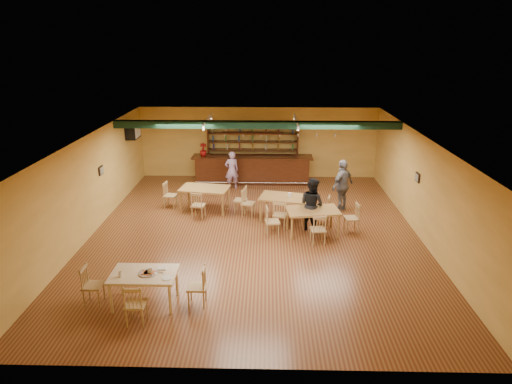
{
  "coord_description": "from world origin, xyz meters",
  "views": [
    {
      "loc": [
        0.36,
        -12.7,
        5.76
      ],
      "look_at": [
        0.03,
        0.6,
        1.15
      ],
      "focal_mm": 31.47,
      "sensor_mm": 36.0,
      "label": 1
    }
  ],
  "objects_px": {
    "dining_table_a": "(205,199)",
    "dining_table_b": "(285,208)",
    "dining_table_d": "(312,222)",
    "patron_bar": "(232,170)",
    "near_table": "(145,289)",
    "bar_counter": "(252,169)",
    "patron_right_a": "(312,204)"
  },
  "relations": [
    {
      "from": "bar_counter",
      "to": "dining_table_d",
      "type": "bearing_deg",
      "value": -68.52
    },
    {
      "from": "near_table",
      "to": "patron_bar",
      "type": "relative_size",
      "value": 0.95
    },
    {
      "from": "patron_bar",
      "to": "dining_table_a",
      "type": "bearing_deg",
      "value": 52.57
    },
    {
      "from": "near_table",
      "to": "patron_bar",
      "type": "bearing_deg",
      "value": 80.78
    },
    {
      "from": "patron_bar",
      "to": "near_table",
      "type": "bearing_deg",
      "value": 61.18
    },
    {
      "from": "dining_table_b",
      "to": "near_table",
      "type": "relative_size",
      "value": 1.11
    },
    {
      "from": "bar_counter",
      "to": "dining_table_a",
      "type": "xyz_separation_m",
      "value": [
        -1.56,
        -3.2,
        -0.15
      ]
    },
    {
      "from": "dining_table_a",
      "to": "patron_bar",
      "type": "height_order",
      "value": "patron_bar"
    },
    {
      "from": "patron_bar",
      "to": "patron_right_a",
      "type": "xyz_separation_m",
      "value": [
        2.8,
        -3.98,
        0.08
      ]
    },
    {
      "from": "dining_table_a",
      "to": "dining_table_b",
      "type": "xyz_separation_m",
      "value": [
        2.76,
        -0.8,
        -0.01
      ]
    },
    {
      "from": "patron_bar",
      "to": "patron_right_a",
      "type": "distance_m",
      "value": 4.86
    },
    {
      "from": "near_table",
      "to": "patron_right_a",
      "type": "distance_m",
      "value": 5.97
    },
    {
      "from": "dining_table_b",
      "to": "dining_table_a",
      "type": "bearing_deg",
      "value": 177.14
    },
    {
      "from": "dining_table_b",
      "to": "dining_table_d",
      "type": "bearing_deg",
      "value": -40.59
    },
    {
      "from": "dining_table_d",
      "to": "near_table",
      "type": "relative_size",
      "value": 1.08
    },
    {
      "from": "dining_table_a",
      "to": "dining_table_d",
      "type": "xyz_separation_m",
      "value": [
        3.57,
        -1.91,
        -0.02
      ]
    },
    {
      "from": "dining_table_b",
      "to": "patron_bar",
      "type": "distance_m",
      "value": 3.77
    },
    {
      "from": "patron_bar",
      "to": "bar_counter",
      "type": "bearing_deg",
      "value": -153.44
    },
    {
      "from": "dining_table_b",
      "to": "near_table",
      "type": "distance_m",
      "value": 6.07
    },
    {
      "from": "bar_counter",
      "to": "patron_bar",
      "type": "distance_m",
      "value": 1.16
    },
    {
      "from": "bar_counter",
      "to": "patron_bar",
      "type": "relative_size",
      "value": 3.22
    },
    {
      "from": "dining_table_a",
      "to": "near_table",
      "type": "xyz_separation_m",
      "value": [
        -0.58,
        -5.88,
        -0.02
      ]
    },
    {
      "from": "dining_table_a",
      "to": "dining_table_b",
      "type": "relative_size",
      "value": 1.02
    },
    {
      "from": "bar_counter",
      "to": "patron_right_a",
      "type": "relative_size",
      "value": 2.91
    },
    {
      "from": "dining_table_a",
      "to": "dining_table_b",
      "type": "bearing_deg",
      "value": -6.76
    },
    {
      "from": "dining_table_a",
      "to": "dining_table_d",
      "type": "bearing_deg",
      "value": -18.71
    },
    {
      "from": "bar_counter",
      "to": "patron_bar",
      "type": "xyz_separation_m",
      "value": [
        -0.79,
        -0.83,
        0.2
      ]
    },
    {
      "from": "near_table",
      "to": "patron_bar",
      "type": "height_order",
      "value": "patron_bar"
    },
    {
      "from": "dining_table_a",
      "to": "dining_table_d",
      "type": "distance_m",
      "value": 4.04
    },
    {
      "from": "dining_table_b",
      "to": "patron_bar",
      "type": "relative_size",
      "value": 1.05
    },
    {
      "from": "dining_table_b",
      "to": "near_table",
      "type": "height_order",
      "value": "dining_table_b"
    },
    {
      "from": "dining_table_a",
      "to": "dining_table_d",
      "type": "relative_size",
      "value": 1.04
    }
  ]
}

